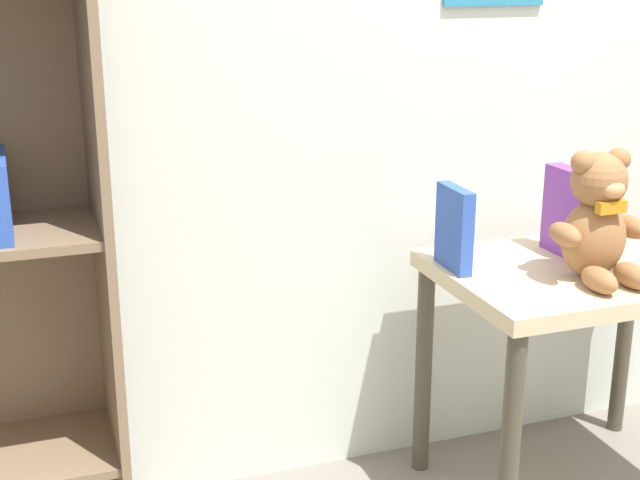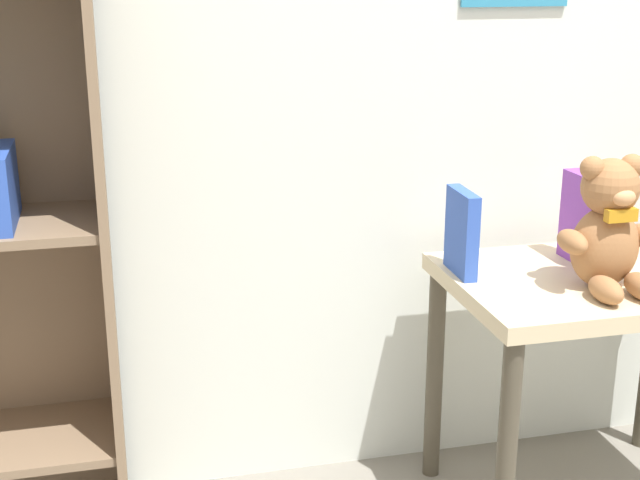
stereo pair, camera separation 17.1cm
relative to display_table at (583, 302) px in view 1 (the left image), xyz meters
name	(u,v)px [view 1 (the left image)]	position (x,y,z in m)	size (l,w,h in m)	color
display_table	(583,302)	(0.00, 0.00, 0.00)	(0.64, 0.45, 0.56)	beige
teddy_bear	(598,221)	(-0.04, -0.08, 0.21)	(0.21, 0.19, 0.27)	#99663D
book_standing_blue	(454,228)	(-0.29, 0.08, 0.18)	(0.03, 0.13, 0.18)	#2D51B7
book_standing_purple	(569,212)	(0.00, 0.08, 0.19)	(0.04, 0.14, 0.20)	purple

